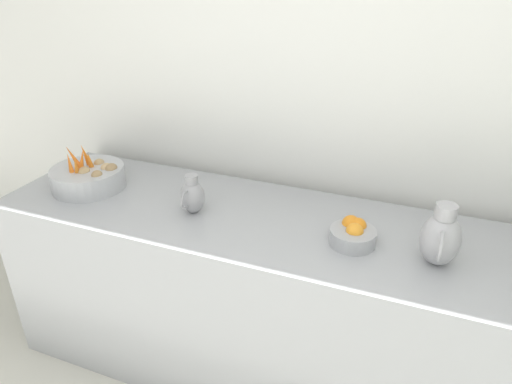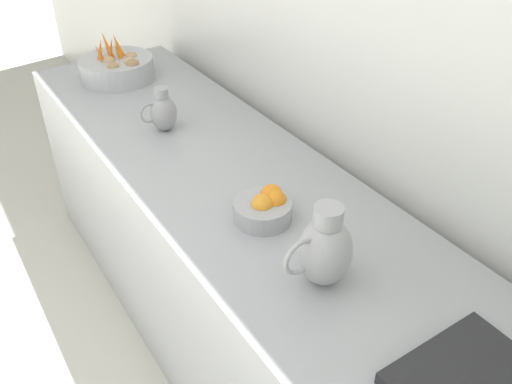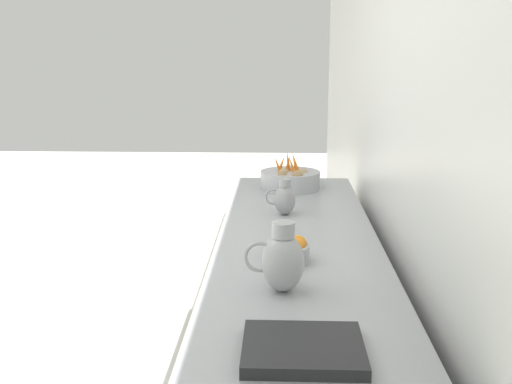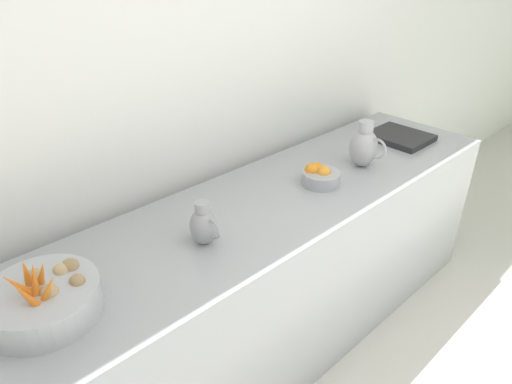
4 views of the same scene
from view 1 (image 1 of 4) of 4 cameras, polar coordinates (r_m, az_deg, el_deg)
tile_wall_left at (r=2.22m, az=21.95°, el=12.61°), size 0.10×9.35×3.00m
prep_counter at (r=2.32m, az=4.34°, el=-13.91°), size 0.73×2.85×0.92m
vegetable_colander at (r=2.50m, az=-19.92°, el=1.79°), size 0.36×0.36×0.23m
orange_bowl at (r=1.95m, az=11.88°, el=-5.03°), size 0.19×0.19×0.10m
metal_pitcher_tall at (r=1.88m, az=21.78°, el=-5.28°), size 0.21×0.15×0.25m
metal_pitcher_short at (r=2.13m, az=-7.84°, el=-0.48°), size 0.16×0.11×0.19m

